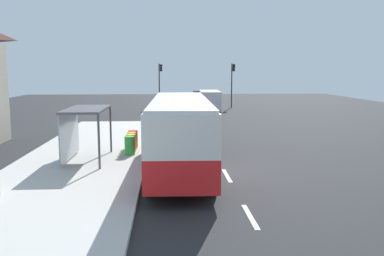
% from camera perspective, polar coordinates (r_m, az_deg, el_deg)
% --- Properties ---
extents(ground_plane, '(56.00, 92.00, 0.04)m').
position_cam_1_polar(ground_plane, '(32.52, 0.61, 0.02)').
color(ground_plane, '#262628').
extents(sidewalk_platform, '(6.20, 30.00, 0.18)m').
position_cam_1_polar(sidewalk_platform, '(21.01, -14.72, -4.34)').
color(sidewalk_platform, beige).
rests_on(sidewalk_platform, ground).
extents(lane_stripe_seg_0, '(0.16, 2.20, 0.01)m').
position_cam_1_polar(lane_stripe_seg_0, '(13.17, 7.99, -11.94)').
color(lane_stripe_seg_0, silver).
rests_on(lane_stripe_seg_0, ground).
extents(lane_stripe_seg_1, '(0.16, 2.20, 0.01)m').
position_cam_1_polar(lane_stripe_seg_1, '(17.88, 4.82, -6.53)').
color(lane_stripe_seg_1, silver).
rests_on(lane_stripe_seg_1, ground).
extents(lane_stripe_seg_2, '(0.16, 2.20, 0.01)m').
position_cam_1_polar(lane_stripe_seg_2, '(22.72, 3.02, -3.39)').
color(lane_stripe_seg_2, silver).
rests_on(lane_stripe_seg_2, ground).
extents(lane_stripe_seg_3, '(0.16, 2.20, 0.01)m').
position_cam_1_polar(lane_stripe_seg_3, '(27.61, 1.86, -1.36)').
color(lane_stripe_seg_3, silver).
rests_on(lane_stripe_seg_3, ground).
extents(lane_stripe_seg_4, '(0.16, 2.20, 0.01)m').
position_cam_1_polar(lane_stripe_seg_4, '(32.54, 1.05, 0.06)').
color(lane_stripe_seg_4, silver).
rests_on(lane_stripe_seg_4, ground).
extents(lane_stripe_seg_5, '(0.16, 2.20, 0.01)m').
position_cam_1_polar(lane_stripe_seg_5, '(37.48, 0.45, 1.11)').
color(lane_stripe_seg_5, silver).
rests_on(lane_stripe_seg_5, ground).
extents(lane_stripe_seg_6, '(0.16, 2.20, 0.01)m').
position_cam_1_polar(lane_stripe_seg_6, '(42.44, -0.00, 1.91)').
color(lane_stripe_seg_6, silver).
rests_on(lane_stripe_seg_6, ground).
extents(lane_stripe_seg_7, '(0.16, 2.20, 0.01)m').
position_cam_1_polar(lane_stripe_seg_7, '(47.41, -0.36, 2.55)').
color(lane_stripe_seg_7, silver).
rests_on(lane_stripe_seg_7, ground).
extents(bus, '(2.77, 11.07, 3.21)m').
position_cam_1_polar(bus, '(18.44, -1.65, -0.24)').
color(bus, red).
rests_on(bus, ground).
extents(white_van, '(2.14, 5.25, 2.30)m').
position_cam_1_polar(white_van, '(43.91, 2.43, 3.86)').
color(white_van, silver).
rests_on(white_van, ground).
extents(sedan_near, '(1.98, 4.47, 1.52)m').
position_cam_1_polar(sedan_near, '(59.38, 1.00, 4.40)').
color(sedan_near, navy).
rests_on(sedan_near, ground).
extents(recycling_bin_green, '(0.52, 0.52, 0.95)m').
position_cam_1_polar(recycling_bin_green, '(21.42, -8.55, -2.40)').
color(recycling_bin_green, green).
rests_on(recycling_bin_green, sidewalk_platform).
extents(recycling_bin_yellow, '(0.52, 0.52, 0.95)m').
position_cam_1_polar(recycling_bin_yellow, '(22.11, -8.39, -2.07)').
color(recycling_bin_yellow, yellow).
rests_on(recycling_bin_yellow, sidewalk_platform).
extents(recycling_bin_orange, '(0.52, 0.52, 0.95)m').
position_cam_1_polar(recycling_bin_orange, '(22.79, -8.24, -1.77)').
color(recycling_bin_orange, orange).
rests_on(recycling_bin_orange, sidewalk_platform).
extents(recycling_bin_red, '(0.52, 0.52, 0.95)m').
position_cam_1_polar(recycling_bin_red, '(23.48, -8.10, -1.48)').
color(recycling_bin_red, red).
rests_on(recycling_bin_red, sidewalk_platform).
extents(traffic_light_near_side, '(0.49, 0.28, 5.25)m').
position_cam_1_polar(traffic_light_near_side, '(49.82, 5.58, 6.77)').
color(traffic_light_near_side, '#2D2D2D').
rests_on(traffic_light_near_side, ground).
extents(traffic_light_far_side, '(0.49, 0.28, 5.23)m').
position_cam_1_polar(traffic_light_far_side, '(50.02, -4.41, 6.78)').
color(traffic_light_far_side, '#2D2D2D').
rests_on(traffic_light_far_side, ground).
extents(bus_shelter, '(1.80, 4.00, 2.50)m').
position_cam_1_polar(bus_shelter, '(20.45, -15.09, 1.01)').
color(bus_shelter, '#4C4C51').
rests_on(bus_shelter, sidewalk_platform).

